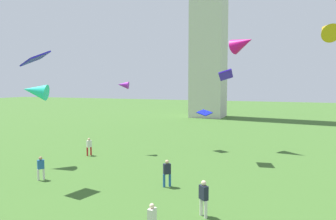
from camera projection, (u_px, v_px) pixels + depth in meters
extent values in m
cylinder|color=#235693|center=(164.00, 181.00, 19.47)|extent=(0.16, 0.16, 0.83)
cylinder|color=#235693|center=(170.00, 180.00, 19.59)|extent=(0.16, 0.16, 0.83)
cube|color=#1E2333|center=(167.00, 169.00, 19.47)|extent=(0.51, 0.49, 0.66)
sphere|color=#D8AD84|center=(167.00, 162.00, 19.43)|extent=(0.24, 0.24, 0.24)
cylinder|color=red|center=(87.00, 152.00, 28.00)|extent=(0.15, 0.15, 0.78)
cylinder|color=red|center=(91.00, 151.00, 28.23)|extent=(0.15, 0.15, 0.78)
cube|color=silver|center=(89.00, 144.00, 28.06)|extent=(0.41, 0.49, 0.61)
sphere|color=#D8AD84|center=(89.00, 139.00, 28.02)|extent=(0.23, 0.23, 0.23)
cylinder|color=silver|center=(44.00, 174.00, 21.03)|extent=(0.15, 0.15, 0.77)
cylinder|color=silver|center=(38.00, 175.00, 20.83)|extent=(0.15, 0.15, 0.77)
cube|color=#235693|center=(41.00, 164.00, 20.87)|extent=(0.43, 0.48, 0.61)
sphere|color=#A37556|center=(40.00, 158.00, 20.84)|extent=(0.23, 0.23, 0.23)
cube|color=silver|center=(152.00, 215.00, 12.85)|extent=(0.27, 0.43, 0.59)
sphere|color=beige|center=(152.00, 206.00, 12.82)|extent=(0.22, 0.22, 0.22)
cylinder|color=silver|center=(206.00, 210.00, 14.92)|extent=(0.16, 0.16, 0.88)
cylinder|color=silver|center=(201.00, 207.00, 15.28)|extent=(0.16, 0.16, 0.88)
cube|color=#1E2333|center=(204.00, 192.00, 15.04)|extent=(0.54, 0.52, 0.69)
sphere|color=beige|center=(204.00, 183.00, 15.00)|extent=(0.26, 0.26, 0.26)
cube|color=#3312E2|center=(226.00, 75.00, 25.89)|extent=(1.18, 1.72, 1.02)
cone|color=purple|center=(123.00, 85.00, 29.17)|extent=(1.24, 1.02, 0.81)
cone|color=#22D4B3|center=(35.00, 91.00, 24.65)|extent=(2.36, 2.01, 1.58)
cone|color=gold|center=(326.00, 30.00, 24.38)|extent=(2.08, 2.78, 2.17)
cone|color=#D50E7B|center=(243.00, 43.00, 30.40)|extent=(2.92, 2.45, 2.06)
cube|color=#281CC7|center=(36.00, 58.00, 19.54)|extent=(1.21, 1.86, 1.10)
cube|color=#0A15B2|center=(204.00, 113.00, 30.39)|extent=(1.65, 1.48, 0.55)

